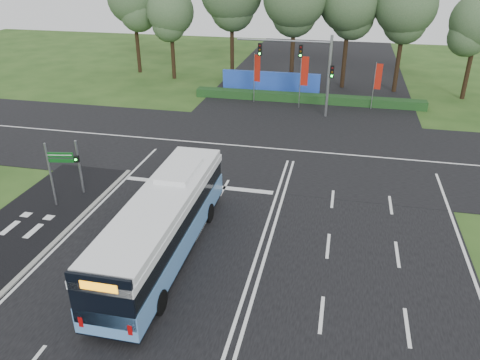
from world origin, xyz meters
name	(u,v)px	position (x,y,z in m)	size (l,w,h in m)	color
ground	(263,239)	(0.00, 0.00, 0.00)	(120.00, 120.00, 0.00)	#254617
road_main	(263,238)	(0.00, 0.00, 0.02)	(20.00, 120.00, 0.04)	black
road_cross	(291,150)	(0.00, 12.00, 0.03)	(120.00, 14.00, 0.05)	black
bike_path	(9,240)	(-12.50, -3.00, 0.03)	(5.00, 18.00, 0.06)	black
kerb_strip	(52,246)	(-10.10, -3.00, 0.06)	(0.25, 18.00, 0.12)	gray
city_bus	(164,224)	(-4.29, -2.43, 1.75)	(2.70, 12.16, 3.49)	#568AC8
pedestrian_signal	(79,165)	(-11.46, 2.51, 1.86)	(0.29, 0.42, 3.40)	gray
street_sign	(55,167)	(-11.87, 0.86, 2.45)	(1.49, 0.36, 3.87)	gray
banner_flag_left	(256,71)	(-4.82, 23.36, 3.05)	(0.65, 0.30, 4.68)	gray
banner_flag_mid	(303,74)	(-0.33, 22.49, 3.17)	(0.72, 0.11, 4.88)	gray
banner_flag_right	(377,79)	(6.22, 23.58, 2.82)	(0.64, 0.13, 4.31)	gray
traffic_light_gantry	(308,63)	(0.21, 20.50, 4.66)	(8.41, 0.28, 7.00)	gray
hedge	(307,98)	(0.00, 24.50, 0.40)	(22.00, 1.20, 0.80)	#153B18
blue_hoarding	(271,83)	(-4.00, 27.00, 1.10)	(10.00, 0.30, 2.20)	blue
eucalyptus_row	(284,1)	(-3.44, 30.73, 8.58)	(41.38, 9.37, 12.74)	black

